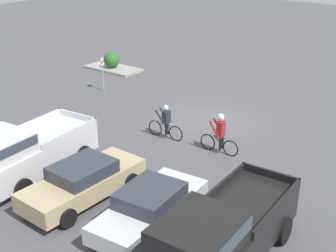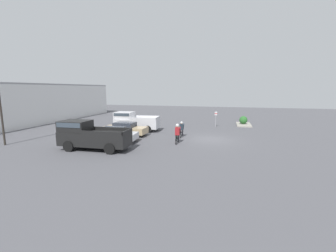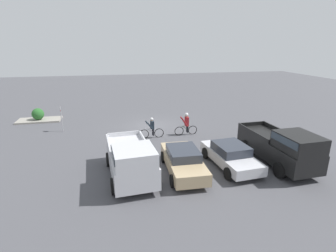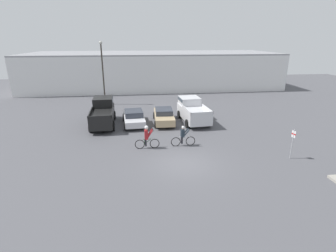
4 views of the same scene
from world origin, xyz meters
name	(u,v)px [view 1 (image 1 of 4)]	position (x,y,z in m)	size (l,w,h in m)	color
ground_plane	(209,120)	(0.00, 0.00, 0.00)	(80.00, 80.00, 0.00)	#4C4C51
pickup_truck_0	(221,235)	(-5.98, 8.96, 1.17)	(2.31, 5.57, 2.26)	black
sedan_0	(150,207)	(-3.17, 8.45, 0.68)	(2.21, 4.45, 1.33)	silver
sedan_1	(83,181)	(-0.37, 8.60, 0.70)	(2.00, 4.55, 1.36)	tan
pickup_truck_1	(26,151)	(2.41, 8.78, 1.10)	(2.55, 5.08, 2.12)	silver
cyclist_0	(166,122)	(0.44, 2.87, 0.76)	(1.83, 0.46, 1.57)	black
cyclist_1	(220,132)	(-2.22, 2.72, 0.90)	(1.79, 0.46, 1.75)	black
fire_lane_sign	(103,70)	(7.15, -0.14, 1.24)	(0.11, 0.29, 2.04)	#9E9EA3
curb_island	(113,68)	(9.71, -3.67, 0.07)	(3.70, 1.80, 0.15)	gray
shrub	(112,60)	(9.75, -3.61, 0.67)	(1.03, 1.03, 1.03)	#286028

